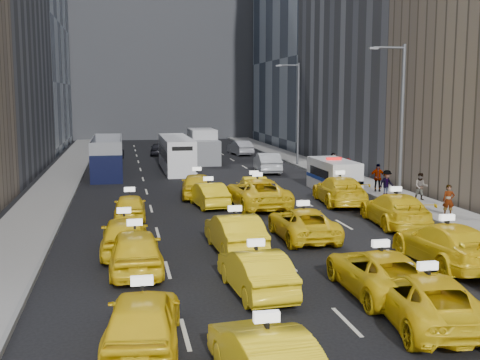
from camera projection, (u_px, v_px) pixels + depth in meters
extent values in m
plane|color=black|center=(304.00, 279.00, 20.58)|extent=(160.00, 160.00, 0.00)
cube|color=gray|center=(58.00, 182.00, 42.84)|extent=(3.00, 90.00, 0.15)
cube|color=gray|center=(338.00, 175.00, 46.87)|extent=(3.00, 90.00, 0.15)
cube|color=slate|center=(79.00, 181.00, 43.11)|extent=(0.15, 90.00, 0.18)
cube|color=slate|center=(320.00, 175.00, 46.59)|extent=(0.15, 90.00, 0.18)
cube|color=slate|center=(159.00, 0.00, 87.71)|extent=(30.00, 12.00, 40.00)
cylinder|color=#595B60|center=(401.00, 127.00, 33.39)|extent=(0.20, 0.20, 9.00)
cylinder|color=#595B60|center=(389.00, 48.00, 32.62)|extent=(1.80, 0.12, 0.12)
cube|color=slate|center=(373.00, 48.00, 32.45)|extent=(0.50, 0.22, 0.12)
cylinder|color=#595B60|center=(298.00, 115.00, 52.82)|extent=(0.20, 0.20, 9.00)
cylinder|color=#595B60|center=(289.00, 65.00, 52.04)|extent=(1.80, 0.12, 0.12)
cube|color=slate|center=(279.00, 66.00, 51.88)|extent=(0.50, 0.22, 0.12)
imported|color=yellow|center=(143.00, 319.00, 14.82)|extent=(2.29, 4.67, 1.53)
imported|color=yellow|center=(266.00, 359.00, 12.68)|extent=(1.97, 4.51, 1.44)
imported|color=yellow|center=(426.00, 298.00, 16.52)|extent=(2.96, 5.34, 1.41)
imported|color=yellow|center=(135.00, 250.00, 21.31)|extent=(1.92, 4.66, 1.58)
imported|color=yellow|center=(256.00, 271.00, 19.04)|extent=(1.84, 4.42, 1.42)
imported|color=yellow|center=(380.00, 272.00, 19.06)|extent=(2.36, 5.04, 1.39)
imported|color=yellow|center=(446.00, 244.00, 22.22)|extent=(2.22, 5.42, 1.57)
imported|color=yellow|center=(125.00, 235.00, 23.67)|extent=(1.92, 4.58, 1.55)
imported|color=yellow|center=(235.00, 233.00, 24.10)|extent=(1.88, 4.77, 1.55)
imported|color=yellow|center=(303.00, 223.00, 26.25)|extent=(2.30, 4.94, 1.37)
imported|color=yellow|center=(395.00, 209.00, 28.93)|extent=(2.72, 5.59, 1.57)
imported|color=yellow|center=(130.00, 207.00, 30.34)|extent=(1.66, 3.92, 1.32)
imported|color=yellow|center=(208.00, 195.00, 33.81)|extent=(1.97, 4.33, 1.38)
imported|color=yellow|center=(257.00, 193.00, 33.58)|extent=(2.94, 6.01, 1.64)
imported|color=yellow|center=(340.00, 190.00, 34.62)|extent=(2.83, 5.77, 1.62)
imported|color=yellow|center=(197.00, 185.00, 36.81)|extent=(2.33, 4.75, 1.56)
imported|color=yellow|center=(254.00, 187.00, 36.85)|extent=(1.81, 4.14, 1.32)
cube|color=silver|center=(333.00, 176.00, 39.04)|extent=(2.14, 5.27, 2.08)
cylinder|color=black|center=(330.00, 190.00, 37.31)|extent=(0.28, 0.83, 0.83)
cylinder|color=black|center=(355.00, 189.00, 37.64)|extent=(0.28, 0.83, 0.83)
cylinder|color=black|center=(313.00, 182.00, 40.63)|extent=(0.28, 0.83, 0.83)
cylinder|color=black|center=(336.00, 181.00, 40.95)|extent=(0.28, 0.83, 0.83)
cube|color=navy|center=(333.00, 178.00, 39.06)|extent=(2.18, 5.27, 0.24)
cube|color=red|center=(334.00, 159.00, 38.89)|extent=(0.96, 0.36, 0.15)
cube|color=black|center=(107.00, 157.00, 46.96)|extent=(2.60, 10.08, 2.91)
cylinder|color=black|center=(93.00, 175.00, 42.91)|extent=(0.28, 1.10, 1.10)
cylinder|color=black|center=(121.00, 175.00, 43.28)|extent=(0.28, 1.10, 1.10)
cylinder|color=black|center=(97.00, 163.00, 50.88)|extent=(0.28, 1.10, 1.10)
cylinder|color=black|center=(121.00, 162.00, 51.26)|extent=(0.28, 1.10, 1.10)
cube|color=white|center=(176.00, 154.00, 50.18)|extent=(3.00, 10.82, 2.76)
cylinder|color=black|center=(169.00, 170.00, 45.79)|extent=(0.28, 1.10, 1.10)
cylinder|color=black|center=(194.00, 170.00, 46.17)|extent=(0.28, 1.10, 1.10)
cylinder|color=black|center=(161.00, 158.00, 54.43)|extent=(0.28, 1.10, 1.10)
cylinder|color=black|center=(182.00, 158.00, 54.80)|extent=(0.28, 1.10, 1.10)
cube|color=silver|center=(203.00, 146.00, 55.83)|extent=(2.91, 6.90, 3.07)
cylinder|color=black|center=(196.00, 160.00, 53.39)|extent=(0.28, 1.10, 1.10)
cylinder|color=black|center=(218.00, 159.00, 53.78)|extent=(0.28, 1.10, 1.10)
cylinder|color=black|center=(190.00, 154.00, 58.16)|extent=(0.28, 1.10, 1.10)
cylinder|color=black|center=(210.00, 154.00, 58.55)|extent=(0.28, 1.10, 1.10)
imported|color=#B8BCC1|center=(267.00, 163.00, 48.65)|extent=(2.16, 5.07, 1.63)
imported|color=black|center=(109.00, 153.00, 57.67)|extent=(3.10, 5.52, 1.46)
imported|color=slate|center=(203.00, 145.00, 65.17)|extent=(2.79, 5.79, 1.62)
imported|color=black|center=(158.00, 149.00, 62.52)|extent=(1.96, 4.07, 1.34)
imported|color=#9D9EA4|center=(240.00, 148.00, 63.16)|extent=(2.10, 4.71, 1.50)
imported|color=gray|center=(449.00, 200.00, 30.49)|extent=(0.68, 0.57, 1.60)
imported|color=gray|center=(421.00, 187.00, 35.05)|extent=(0.88, 0.71, 1.60)
imported|color=gray|center=(387.00, 183.00, 36.27)|extent=(1.12, 0.70, 1.61)
imported|color=gray|center=(377.00, 177.00, 38.33)|extent=(1.12, 0.77, 1.76)
imported|color=gray|center=(348.00, 170.00, 42.77)|extent=(0.89, 0.65, 1.63)
imported|color=gray|center=(333.00, 164.00, 46.15)|extent=(1.64, 0.85, 1.70)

